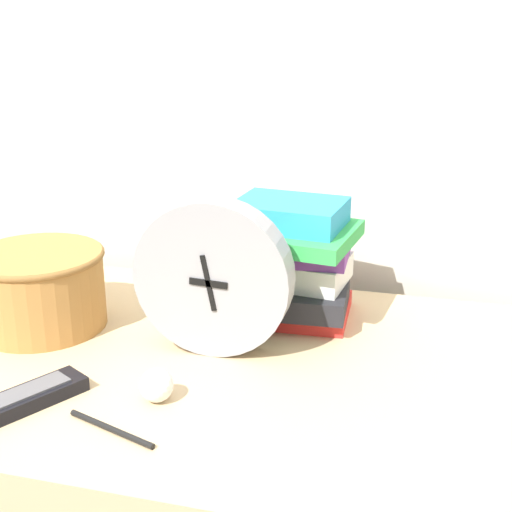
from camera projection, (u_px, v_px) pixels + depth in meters
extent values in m
cube|color=beige|center=(273.00, 41.00, 1.31)|extent=(6.00, 0.04, 2.40)
cylinder|color=#99999E|center=(215.00, 277.00, 1.07)|extent=(0.24, 0.05, 0.24)
cylinder|color=white|center=(212.00, 281.00, 1.06)|extent=(0.21, 0.01, 0.21)
cube|color=black|center=(210.00, 283.00, 1.05)|extent=(0.06, 0.01, 0.01)
cube|color=black|center=(210.00, 283.00, 1.05)|extent=(0.02, 0.01, 0.09)
cylinder|color=black|center=(210.00, 283.00, 1.05)|extent=(0.01, 0.01, 0.01)
cube|color=red|center=(293.00, 308.00, 1.24)|extent=(0.19, 0.16, 0.03)
cube|color=#232328|center=(289.00, 296.00, 1.20)|extent=(0.20, 0.15, 0.04)
cube|color=white|center=(293.00, 268.00, 1.22)|extent=(0.19, 0.14, 0.04)
cube|color=#7A3899|center=(290.00, 248.00, 1.20)|extent=(0.20, 0.13, 0.03)
cube|color=green|center=(283.00, 233.00, 1.18)|extent=(0.25, 0.21, 0.02)
cube|color=#2D9ED1|center=(290.00, 213.00, 1.17)|extent=(0.19, 0.15, 0.04)
cylinder|color=#B27A3D|center=(39.00, 289.00, 1.18)|extent=(0.21, 0.21, 0.13)
torus|color=olive|center=(36.00, 256.00, 1.16)|extent=(0.22, 0.22, 0.01)
cube|color=black|center=(20.00, 401.00, 0.95)|extent=(0.13, 0.18, 0.02)
cube|color=#59595E|center=(19.00, 394.00, 0.95)|extent=(0.10, 0.14, 0.00)
sphere|color=white|center=(156.00, 385.00, 0.96)|extent=(0.05, 0.05, 0.05)
cylinder|color=black|center=(111.00, 429.00, 0.90)|extent=(0.14, 0.05, 0.01)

